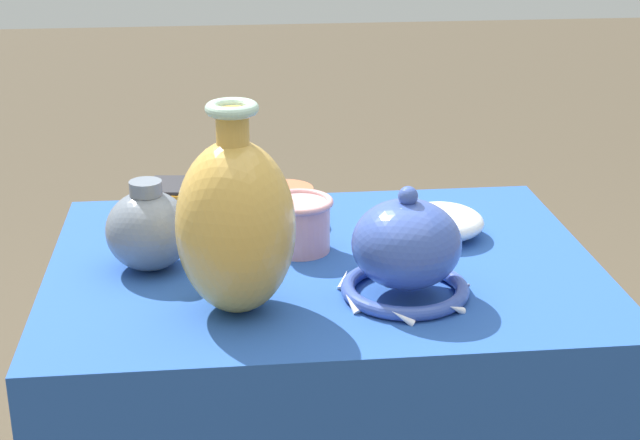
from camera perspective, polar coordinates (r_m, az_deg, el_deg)
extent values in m
cylinder|color=brown|center=(2.09, -11.76, -10.27)|extent=(0.04, 0.04, 0.76)
cylinder|color=brown|center=(2.15, 10.02, -9.15)|extent=(0.04, 0.04, 0.76)
cube|color=brown|center=(1.65, 0.18, -3.03)|extent=(0.89, 0.66, 0.03)
cube|color=#234C9E|center=(1.65, 0.18, -2.45)|extent=(0.91, 0.68, 0.01)
ellipsoid|color=gold|center=(1.43, -4.92, -0.43)|extent=(0.18, 0.18, 0.26)
cylinder|color=gold|center=(1.38, -5.12, 5.44)|extent=(0.05, 0.05, 0.05)
torus|color=#A8CCB7|center=(1.37, -5.15, 6.49)|extent=(0.08, 0.08, 0.02)
torus|color=#3851A8|center=(1.52, 4.96, -4.00)|extent=(0.20, 0.20, 0.02)
ellipsoid|color=#3851A8|center=(1.49, 5.05, -1.39)|extent=(0.17, 0.17, 0.14)
sphere|color=#3851A8|center=(1.46, 5.15, 1.40)|extent=(0.03, 0.03, 0.03)
cone|color=white|center=(1.54, 8.60, -3.80)|extent=(0.01, 0.04, 0.03)
cone|color=white|center=(1.60, 6.62, -2.72)|extent=(0.04, 0.03, 0.03)
cone|color=white|center=(1.60, 3.54, -2.59)|extent=(0.04, 0.02, 0.03)
cone|color=white|center=(1.55, 1.40, -3.49)|extent=(0.03, 0.04, 0.03)
cone|color=white|center=(1.47, 1.84, -4.88)|extent=(0.03, 0.04, 0.03)
cone|color=white|center=(1.43, 4.82, -5.67)|extent=(0.04, 0.02, 0.03)
cone|color=white|center=(1.47, 7.92, -5.14)|extent=(0.04, 0.03, 0.03)
cube|color=#232328|center=(1.83, -7.89, 1.09)|extent=(0.13, 0.11, 0.07)
cube|color=orange|center=(1.78, -8.10, 0.52)|extent=(0.11, 0.02, 0.06)
cylinder|color=#D19399|center=(1.67, -1.18, -0.36)|extent=(0.10, 0.10, 0.09)
torus|color=#D19399|center=(1.65, -1.20, 1.06)|extent=(0.12, 0.12, 0.01)
cylinder|color=#BC6642|center=(1.81, -2.04, 0.91)|extent=(0.10, 0.10, 0.06)
ellipsoid|color=white|center=(1.75, 7.09, -0.10)|extent=(0.15, 0.15, 0.05)
ellipsoid|color=slate|center=(1.62, -9.95, -0.61)|extent=(0.14, 0.14, 0.13)
cylinder|color=slate|center=(1.59, -10.11, 1.85)|extent=(0.05, 0.05, 0.02)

